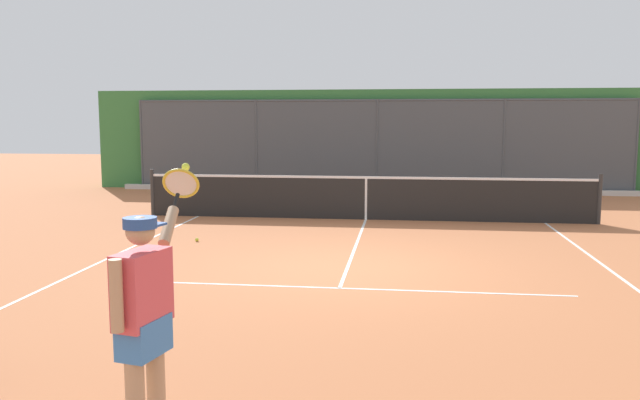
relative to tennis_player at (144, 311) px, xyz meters
name	(u,v)px	position (x,y,z in m)	size (l,w,h in m)	color
ground_plane	(347,268)	(-0.94, -5.25, -0.89)	(60.00, 60.00, 0.00)	#B76B42
court_line_markings	(338,292)	(-0.94, -3.88, -0.89)	(7.73, 10.75, 0.01)	white
fence_backdrop	(378,141)	(-0.94, -16.23, 0.66)	(18.07, 1.37, 3.13)	#474C51
tennis_net	(366,197)	(-0.94, -9.98, -0.40)	(9.94, 0.09, 1.07)	#2D2D2D
tennis_player	(144,311)	(0.00, 0.00, 0.00)	(0.31, 1.35, 1.84)	navy
tennis_ball_near_net	(197,240)	(1.95, -6.99, -0.86)	(0.07, 0.07, 0.07)	#C1D138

